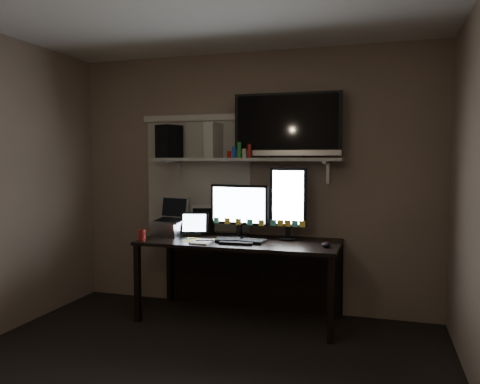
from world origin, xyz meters
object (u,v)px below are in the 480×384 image
at_px(monitor_landscape, 239,210).
at_px(monitor_portrait, 288,203).
at_px(laptop, 170,217).
at_px(tv, 287,125).
at_px(mouse, 326,245).
at_px(game_console, 214,140).
at_px(desk, 243,257).
at_px(cup, 142,235).
at_px(tablet, 195,224).
at_px(speaker, 169,142).
at_px(keyboard, 240,241).

height_order(monitor_landscape, monitor_portrait, monitor_portrait).
bearing_deg(laptop, tv, 19.38).
bearing_deg(laptop, mouse, 5.05).
relative_size(mouse, game_console, 0.34).
distance_m(desk, monitor_landscape, 0.44).
height_order(laptop, cup, laptop).
height_order(monitor_landscape, cup, monitor_landscape).
distance_m(tablet, speaker, 0.87).
bearing_deg(monitor_portrait, laptop, -173.82).
distance_m(cup, tv, 1.66).
height_order(monitor_landscape, tablet, monitor_landscape).
height_order(desk, mouse, mouse).
bearing_deg(mouse, monitor_portrait, 136.53).
bearing_deg(tv, monitor_landscape, -172.81).
xyz_separation_m(tablet, laptop, (-0.26, -0.02, 0.06)).
distance_m(desk, monitor_portrait, 0.66).
height_order(keyboard, laptop, laptop).
relative_size(mouse, tablet, 0.43).
bearing_deg(keyboard, mouse, -4.45).
height_order(keyboard, tablet, tablet).
distance_m(tablet, game_console, 0.83).
height_order(desk, keyboard, keyboard).
bearing_deg(monitor_landscape, keyboard, -64.20).
relative_size(monitor_landscape, laptop, 1.61).
relative_size(desk, game_console, 5.38).
distance_m(cup, game_console, 1.12).
bearing_deg(tablet, monitor_portrait, -9.23).
height_order(tv, game_console, tv).
height_order(monitor_landscape, mouse, monitor_landscape).
height_order(desk, laptop, laptop).
relative_size(keyboard, tv, 0.46).
bearing_deg(mouse, laptop, 165.30).
height_order(mouse, cup, cup).
bearing_deg(tv, desk, -166.03).
relative_size(tablet, laptop, 0.73).
height_order(mouse, speaker, speaker).
height_order(desk, monitor_portrait, monitor_portrait).
xyz_separation_m(desk, game_console, (-0.33, 0.10, 1.09)).
distance_m(monitor_landscape, monitor_portrait, 0.48).
bearing_deg(monitor_portrait, monitor_landscape, -178.68).
bearing_deg(monitor_landscape, speaker, -177.63).
bearing_deg(keyboard, desk, 95.40).
xyz_separation_m(monitor_landscape, tablet, (-0.42, -0.08, -0.14)).
distance_m(mouse, cup, 1.65).
distance_m(tv, speaker, 1.20).
xyz_separation_m(monitor_portrait, speaker, (-1.22, 0.07, 0.58)).
xyz_separation_m(tv, game_console, (-0.72, -0.00, -0.13)).
distance_m(tv, game_console, 0.73).
bearing_deg(tablet, speaker, 143.35).
bearing_deg(tv, speaker, 179.42).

